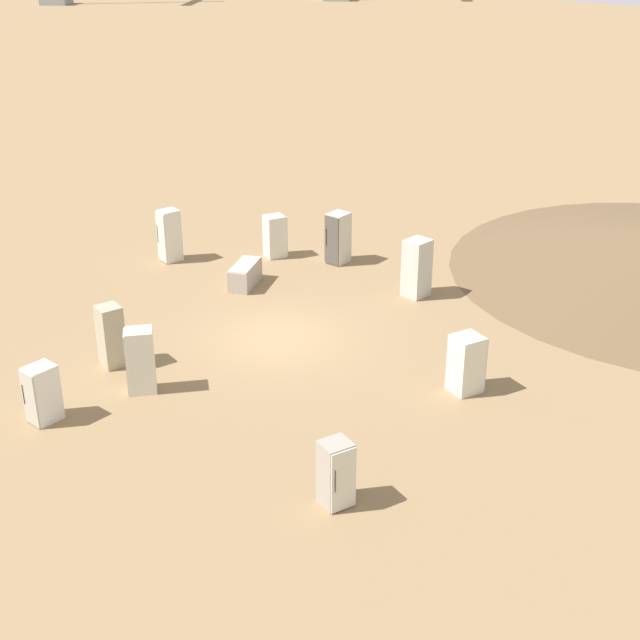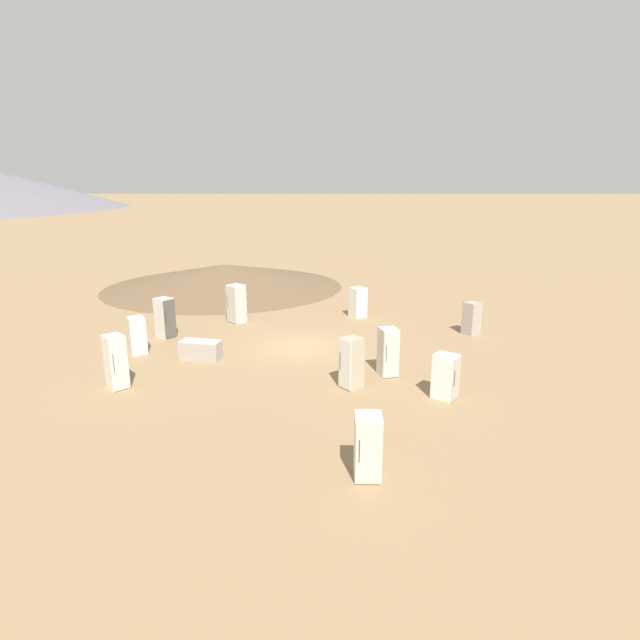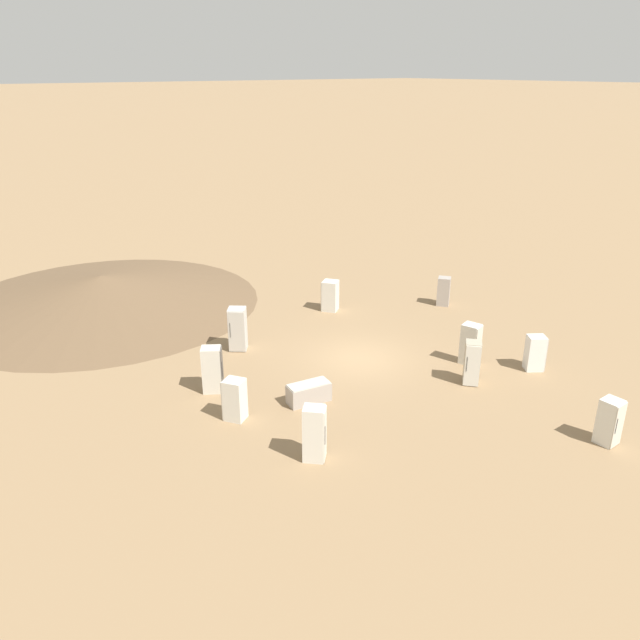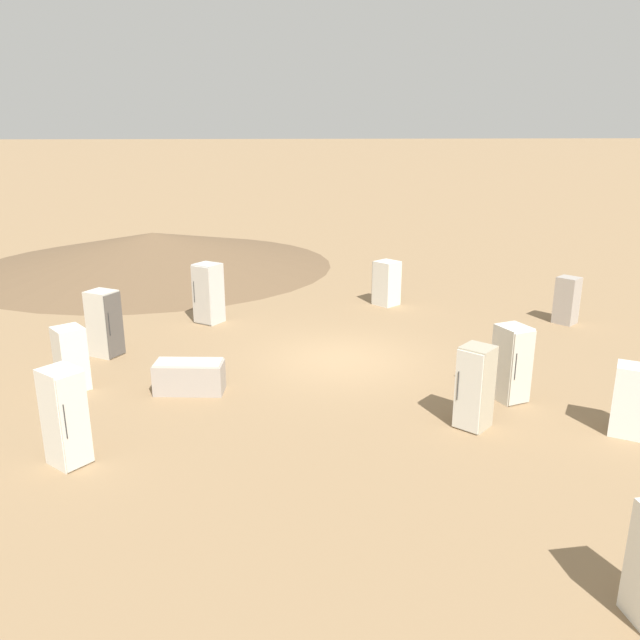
{
  "view_description": "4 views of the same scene",
  "coord_description": "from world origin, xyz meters",
  "px_view_note": "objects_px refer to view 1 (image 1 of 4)",
  "views": [
    {
      "loc": [
        -23.34,
        -3.4,
        11.63
      ],
      "look_at": [
        -0.69,
        -1.29,
        0.98
      ],
      "focal_mm": 50.0,
      "sensor_mm": 36.0,
      "label": 1
    },
    {
      "loc": [
        -1.59,
        20.41,
        6.68
      ],
      "look_at": [
        -0.85,
        1.14,
        1.53
      ],
      "focal_mm": 28.0,
      "sensor_mm": 36.0,
      "label": 2
    },
    {
      "loc": [
        16.03,
        18.14,
        11.64
      ],
      "look_at": [
        1.26,
        -1.11,
        1.75
      ],
      "focal_mm": 35.0,
      "sensor_mm": 36.0,
      "label": 3
    },
    {
      "loc": [
        2.81,
        15.66,
        5.95
      ],
      "look_at": [
        0.52,
        -0.17,
        1.09
      ],
      "focal_mm": 35.0,
      "sensor_mm": 36.0,
      "label": 4
    }
  ],
  "objects_px": {
    "discarded_fridge_1": "(111,336)",
    "discarded_fridge_8": "(275,236)",
    "discarded_fridge_2": "(336,474)",
    "discarded_fridge_5": "(42,394)",
    "discarded_fridge_10": "(245,275)",
    "discarded_fridge_6": "(338,238)",
    "discarded_fridge_3": "(140,361)",
    "discarded_fridge_4": "(467,364)",
    "discarded_fridge_7": "(169,236)",
    "discarded_fridge_0": "(416,268)"
  },
  "relations": [
    {
      "from": "discarded_fridge_4",
      "to": "discarded_fridge_5",
      "type": "distance_m",
      "value": 10.74
    },
    {
      "from": "discarded_fridge_8",
      "to": "discarded_fridge_1",
      "type": "bearing_deg",
      "value": -53.15
    },
    {
      "from": "discarded_fridge_2",
      "to": "discarded_fridge_7",
      "type": "bearing_deg",
      "value": -99.51
    },
    {
      "from": "discarded_fridge_1",
      "to": "discarded_fridge_2",
      "type": "xyz_separation_m",
      "value": [
        -5.74,
        -6.65,
        -0.13
      ]
    },
    {
      "from": "discarded_fridge_1",
      "to": "discarded_fridge_4",
      "type": "xyz_separation_m",
      "value": [
        -0.55,
        -9.66,
        -0.1
      ]
    },
    {
      "from": "discarded_fridge_6",
      "to": "discarded_fridge_7",
      "type": "bearing_deg",
      "value": 37.45
    },
    {
      "from": "discarded_fridge_2",
      "to": "discarded_fridge_5",
      "type": "height_order",
      "value": "discarded_fridge_2"
    },
    {
      "from": "discarded_fridge_5",
      "to": "discarded_fridge_6",
      "type": "distance_m",
      "value": 13.09
    },
    {
      "from": "discarded_fridge_10",
      "to": "discarded_fridge_2",
      "type": "bearing_deg",
      "value": -61.84
    },
    {
      "from": "discarded_fridge_3",
      "to": "discarded_fridge_10",
      "type": "bearing_deg",
      "value": -26.96
    },
    {
      "from": "discarded_fridge_10",
      "to": "discarded_fridge_6",
      "type": "bearing_deg",
      "value": 48.89
    },
    {
      "from": "discarded_fridge_2",
      "to": "discarded_fridge_10",
      "type": "height_order",
      "value": "discarded_fridge_2"
    },
    {
      "from": "discarded_fridge_3",
      "to": "discarded_fridge_4",
      "type": "bearing_deg",
      "value": -100.01
    },
    {
      "from": "discarded_fridge_1",
      "to": "discarded_fridge_6",
      "type": "distance_m",
      "value": 10.09
    },
    {
      "from": "discarded_fridge_0",
      "to": "discarded_fridge_8",
      "type": "height_order",
      "value": "discarded_fridge_0"
    },
    {
      "from": "discarded_fridge_1",
      "to": "discarded_fridge_8",
      "type": "relative_size",
      "value": 1.15
    },
    {
      "from": "discarded_fridge_6",
      "to": "discarded_fridge_10",
      "type": "height_order",
      "value": "discarded_fridge_6"
    },
    {
      "from": "discarded_fridge_1",
      "to": "discarded_fridge_2",
      "type": "relative_size",
      "value": 1.17
    },
    {
      "from": "discarded_fridge_3",
      "to": "discarded_fridge_10",
      "type": "height_order",
      "value": "discarded_fridge_3"
    },
    {
      "from": "discarded_fridge_5",
      "to": "discarded_fridge_8",
      "type": "distance_m",
      "value": 12.48
    },
    {
      "from": "discarded_fridge_2",
      "to": "discarded_fridge_6",
      "type": "height_order",
      "value": "discarded_fridge_6"
    },
    {
      "from": "discarded_fridge_6",
      "to": "discarded_fridge_5",
      "type": "bearing_deg",
      "value": 94.49
    },
    {
      "from": "discarded_fridge_3",
      "to": "discarded_fridge_8",
      "type": "relative_size",
      "value": 1.15
    },
    {
      "from": "discarded_fridge_1",
      "to": "discarded_fridge_7",
      "type": "bearing_deg",
      "value": 51.33
    },
    {
      "from": "discarded_fridge_4",
      "to": "discarded_fridge_10",
      "type": "distance_m",
      "value": 9.54
    },
    {
      "from": "discarded_fridge_1",
      "to": "discarded_fridge_10",
      "type": "bearing_deg",
      "value": 24.44
    },
    {
      "from": "discarded_fridge_1",
      "to": "discarded_fridge_6",
      "type": "bearing_deg",
      "value": 14.86
    },
    {
      "from": "discarded_fridge_3",
      "to": "discarded_fridge_7",
      "type": "bearing_deg",
      "value": -5.98
    },
    {
      "from": "discarded_fridge_3",
      "to": "discarded_fridge_10",
      "type": "relative_size",
      "value": 1.04
    },
    {
      "from": "discarded_fridge_0",
      "to": "discarded_fridge_2",
      "type": "xyz_separation_m",
      "value": [
        -11.38,
        1.73,
        -0.21
      ]
    },
    {
      "from": "discarded_fridge_8",
      "to": "discarded_fridge_10",
      "type": "bearing_deg",
      "value": -45.1
    },
    {
      "from": "discarded_fridge_0",
      "to": "discarded_fridge_5",
      "type": "xyz_separation_m",
      "value": [
        -8.67,
        9.17,
        -0.22
      ]
    },
    {
      "from": "discarded_fridge_0",
      "to": "discarded_fridge_4",
      "type": "distance_m",
      "value": 6.32
    },
    {
      "from": "discarded_fridge_7",
      "to": "discarded_fridge_8",
      "type": "xyz_separation_m",
      "value": [
        0.75,
        -3.69,
        -0.17
      ]
    },
    {
      "from": "discarded_fridge_3",
      "to": "discarded_fridge_8",
      "type": "bearing_deg",
      "value": -27.32
    },
    {
      "from": "discarded_fridge_4",
      "to": "discarded_fridge_10",
      "type": "bearing_deg",
      "value": -168.1
    },
    {
      "from": "discarded_fridge_1",
      "to": "discarded_fridge_2",
      "type": "bearing_deg",
      "value": -82.02
    },
    {
      "from": "discarded_fridge_1",
      "to": "discarded_fridge_5",
      "type": "distance_m",
      "value": 3.13
    },
    {
      "from": "discarded_fridge_4",
      "to": "discarded_fridge_8",
      "type": "height_order",
      "value": "discarded_fridge_4"
    },
    {
      "from": "discarded_fridge_5",
      "to": "discarded_fridge_4",
      "type": "bearing_deg",
      "value": -131.38
    },
    {
      "from": "discarded_fridge_2",
      "to": "discarded_fridge_6",
      "type": "bearing_deg",
      "value": -122.4
    },
    {
      "from": "discarded_fridge_2",
      "to": "discarded_fridge_8",
      "type": "xyz_separation_m",
      "value": [
        14.49,
        3.31,
        0.01
      ]
    },
    {
      "from": "discarded_fridge_1",
      "to": "discarded_fridge_4",
      "type": "height_order",
      "value": "discarded_fridge_1"
    },
    {
      "from": "discarded_fridge_3",
      "to": "discarded_fridge_4",
      "type": "height_order",
      "value": "discarded_fridge_3"
    },
    {
      "from": "discarded_fridge_1",
      "to": "discarded_fridge_7",
      "type": "height_order",
      "value": "discarded_fridge_7"
    },
    {
      "from": "discarded_fridge_4",
      "to": "discarded_fridge_8",
      "type": "relative_size",
      "value": 1.02
    },
    {
      "from": "discarded_fridge_7",
      "to": "discarded_fridge_3",
      "type": "bearing_deg",
      "value": 144.82
    },
    {
      "from": "discarded_fridge_2",
      "to": "discarded_fridge_8",
      "type": "height_order",
      "value": "discarded_fridge_8"
    },
    {
      "from": "discarded_fridge_2",
      "to": "discarded_fridge_3",
      "type": "xyz_separation_m",
      "value": [
        4.38,
        5.43,
        0.13
      ]
    },
    {
      "from": "discarded_fridge_5",
      "to": "discarded_fridge_8",
      "type": "height_order",
      "value": "discarded_fridge_8"
    }
  ]
}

